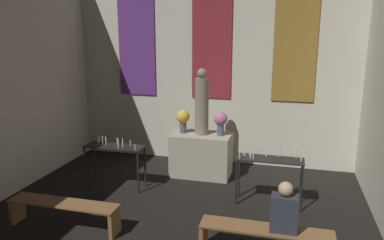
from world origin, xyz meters
TOP-DOWN VIEW (x-y plane):
  - wall_back at (0.00, 10.46)m, footprint 6.81×0.16m
  - altar at (0.00, 9.43)m, footprint 1.27×0.76m
  - statue at (0.00, 9.43)m, footprint 0.29×0.29m
  - flower_vase_left at (-0.41, 9.43)m, footprint 0.29×0.29m
  - flower_vase_right at (0.41, 9.43)m, footprint 0.29×0.29m
  - candle_rack_left at (-1.52, 8.33)m, footprint 1.19×0.41m
  - candle_rack_right at (1.51, 8.33)m, footprint 1.19×0.41m
  - pew_back_left at (-1.58, 6.62)m, footprint 1.82×0.36m
  - pew_back_right at (1.58, 6.62)m, footprint 1.82×0.36m
  - person_seated at (1.81, 6.62)m, footprint 0.36×0.24m

SIDE VIEW (x-z plane):
  - pew_back_left at x=-1.58m, z-range 0.10..0.54m
  - pew_back_right at x=1.58m, z-range 0.10..0.54m
  - altar at x=0.00m, z-range 0.00..0.93m
  - candle_rack_left at x=-1.52m, z-range 0.20..1.26m
  - candle_rack_right at x=1.51m, z-range 0.20..1.27m
  - person_seated at x=1.81m, z-range 0.40..1.10m
  - flower_vase_left at x=-0.41m, z-range 0.99..1.50m
  - flower_vase_right at x=0.41m, z-range 0.99..1.50m
  - statue at x=0.00m, z-range 0.88..2.29m
  - wall_back at x=0.00m, z-range 0.03..4.91m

